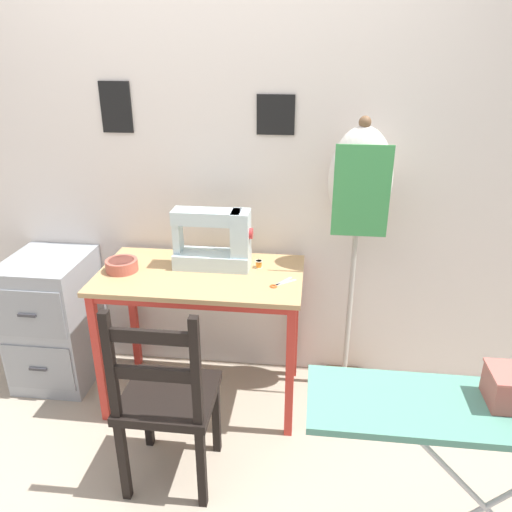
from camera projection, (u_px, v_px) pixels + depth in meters
name	position (u px, v px, depth m)	size (l,w,h in m)	color
ground_plane	(194.00, 431.00, 2.58)	(14.00, 14.00, 0.00)	tan
wall_back	(211.00, 159.00, 2.67)	(10.00, 0.06, 2.55)	silver
sewing_table	(200.00, 292.00, 2.57)	(1.05, 0.58, 0.77)	tan
sewing_machine	(217.00, 241.00, 2.56)	(0.41, 0.16, 0.33)	silver
fabric_bowl	(122.00, 265.00, 2.56)	(0.16, 0.16, 0.06)	#B25647
scissors	(279.00, 284.00, 2.42)	(0.13, 0.13, 0.01)	silver
thread_spool_near_machine	(259.00, 264.00, 2.60)	(0.04, 0.04, 0.04)	orange
wooden_chair	(167.00, 400.00, 2.13)	(0.40, 0.38, 0.93)	black
filing_cabinet	(56.00, 319.00, 2.88)	(0.42, 0.51, 0.76)	#93999E
dress_form	(359.00, 199.00, 2.50)	(0.32, 0.32, 1.53)	#846647
ironing_board	(506.00, 421.00, 1.55)	(1.24, 0.32, 0.81)	#518E7A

